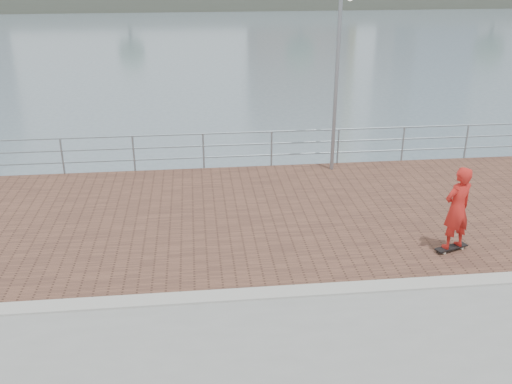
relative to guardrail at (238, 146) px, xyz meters
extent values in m
plane|color=slate|center=(0.00, -7.00, -2.69)|extent=(400.00, 400.00, 0.00)
cube|color=brown|center=(0.00, -3.40, -0.68)|extent=(40.00, 6.80, 0.02)
cube|color=#B7B5AD|center=(0.00, -7.00, -0.66)|extent=(40.00, 0.40, 0.06)
cylinder|color=#8C9EA8|center=(-5.13, 0.00, -0.14)|extent=(0.06, 0.06, 1.10)
cylinder|color=#8C9EA8|center=(-3.08, 0.00, -0.14)|extent=(0.06, 0.06, 1.10)
cylinder|color=#8C9EA8|center=(-1.03, 0.00, -0.14)|extent=(0.06, 0.06, 1.10)
cylinder|color=#8C9EA8|center=(1.03, 0.00, -0.14)|extent=(0.06, 0.06, 1.10)
cylinder|color=#8C9EA8|center=(3.08, 0.00, -0.14)|extent=(0.06, 0.06, 1.10)
cylinder|color=#8C9EA8|center=(5.13, 0.00, -0.14)|extent=(0.06, 0.06, 1.10)
cylinder|color=#8C9EA8|center=(7.18, 0.00, -0.14)|extent=(0.06, 0.06, 1.10)
cylinder|color=#8C9EA8|center=(0.00, 0.00, 0.41)|extent=(39.00, 0.05, 0.05)
cylinder|color=#8C9EA8|center=(0.00, 0.00, 0.03)|extent=(39.00, 0.05, 0.05)
cylinder|color=#8C9EA8|center=(0.00, 0.00, -0.33)|extent=(39.00, 0.05, 0.05)
cylinder|color=gray|center=(2.79, -0.50, 2.08)|extent=(0.11, 0.11, 5.54)
cube|color=black|center=(4.23, -5.74, -0.60)|extent=(0.81, 0.44, 0.03)
cylinder|color=beige|center=(4.02, -5.88, -0.64)|extent=(0.07, 0.06, 0.06)
cylinder|color=beige|center=(4.49, -5.72, -0.64)|extent=(0.07, 0.06, 0.06)
cylinder|color=beige|center=(3.97, -5.75, -0.64)|extent=(0.07, 0.06, 0.06)
cylinder|color=beige|center=(4.44, -5.59, -0.64)|extent=(0.07, 0.06, 0.06)
imported|color=red|center=(4.23, -5.74, 0.35)|extent=(0.79, 0.64, 1.86)
camera|label=1|loc=(-1.24, -16.21, 5.41)|focal=40.00mm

